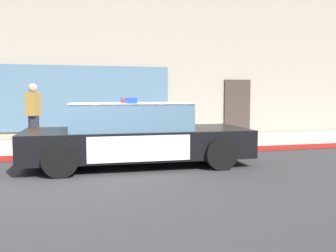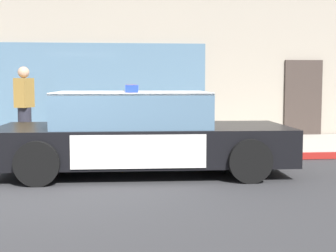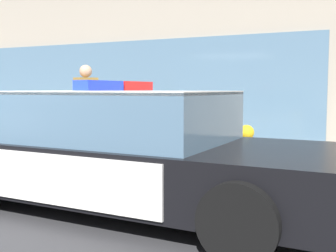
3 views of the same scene
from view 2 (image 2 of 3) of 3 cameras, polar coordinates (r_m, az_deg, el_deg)
name	(u,v)px [view 2 (image 2 of 3)]	position (r m, az deg, el deg)	size (l,w,h in m)	color
ground	(31,191)	(7.41, -15.48, -7.16)	(48.00, 48.00, 0.00)	#303033
sidewalk	(61,148)	(11.19, -12.14, -2.54)	(48.00, 3.14, 0.15)	#A39E93
curb_red_paint	(52,160)	(9.63, -13.18, -3.81)	(28.80, 0.04, 0.14)	maroon
police_cruiser	(140,133)	(8.43, -3.23, -0.80)	(4.91, 2.27, 1.49)	black
fire_hydrant	(182,132)	(10.33, 1.61, -0.68)	(0.34, 0.39, 0.73)	gold
pedestrian_on_sidewalk	(24,107)	(10.95, -16.16, 2.14)	(0.39, 0.47, 1.71)	#23232D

